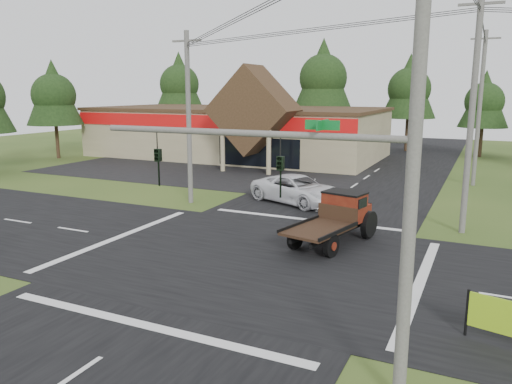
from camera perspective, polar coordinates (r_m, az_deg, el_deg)
The scene contains 18 objects.
ground at distance 21.46m, azimuth -0.83°, elevation -7.50°, with size 120.00×120.00×0.00m, color #30481A.
road_ns at distance 21.46m, azimuth -0.83°, elevation -7.48°, with size 12.00×120.00×0.02m, color black.
road_ew at distance 21.45m, azimuth -0.83°, elevation -7.47°, with size 120.00×12.00×0.02m, color black.
parking_apron at distance 44.26m, azimuth -6.35°, elevation 2.40°, with size 28.00×14.00×0.02m, color black.
cvs_building at distance 53.92m, azimuth -2.07°, elevation 7.06°, with size 30.40×18.20×9.19m.
traffic_signal_mast at distance 11.45m, azimuth 8.85°, elevation -1.62°, with size 8.12×0.24×7.00m.
utility_pole_nr at distance 10.90m, azimuth 17.58°, elevation 3.79°, with size 2.00×0.30×11.00m.
utility_pole_nw at distance 31.24m, azimuth -7.70°, elevation 8.49°, with size 2.00×0.30×10.50m.
utility_pole_ne at distance 26.26m, azimuth 23.43°, elevation 8.18°, with size 2.00×0.30×11.50m.
utility_pole_n at distance 40.25m, azimuth 24.18°, elevation 8.76°, with size 2.00×0.30×11.20m.
tree_row_a at distance 70.03m, azimuth -8.76°, elevation 12.29°, with size 6.72×6.72×12.12m.
tree_row_b at distance 66.80m, azimuth -0.46°, elevation 11.31°, with size 5.60×5.60×10.10m.
tree_row_c at distance 62.19m, azimuth 7.68°, elevation 13.04°, with size 7.28×7.28×13.13m.
tree_row_d at distance 60.87m, azimuth 17.13°, elevation 11.42°, with size 6.16×6.16×11.11m.
tree_row_e at distance 58.23m, azimuth 24.66°, elevation 9.57°, with size 5.04×5.04×9.09m.
tree_side_w at distance 55.99m, azimuth -22.14°, elevation 10.42°, with size 5.60×5.60×10.10m.
antique_flatbed_truck at distance 23.18m, azimuth 8.70°, elevation -3.14°, with size 2.15×5.62×2.35m, color #50120B, non-canonical shape.
white_pickup at distance 31.54m, azimuth 4.74°, elevation 0.30°, with size 2.89×6.27×1.74m, color silver.
Camera 1 is at (8.91, -18.22, 7.01)m, focal length 35.00 mm.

